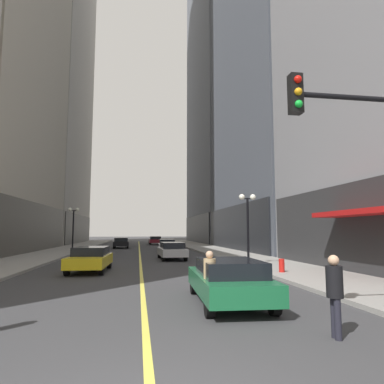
{
  "coord_description": "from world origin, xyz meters",
  "views": [
    {
      "loc": [
        -0.2,
        -4.13,
        2.18
      ],
      "look_at": [
        6.0,
        36.12,
        6.74
      ],
      "focal_mm": 32.64,
      "sensor_mm": 36.0,
      "label": 1
    }
  ],
  "objects_px": {
    "car_white": "(167,245)",
    "pedestrian_in_tan_trench": "(210,276)",
    "car_green": "(229,279)",
    "car_yellow": "(91,258)",
    "street_lamp_left_far": "(73,220)",
    "car_maroon": "(155,240)",
    "car_silver": "(172,250)",
    "street_lamp_right_mid": "(248,213)",
    "pedestrian_in_black_coat": "(335,290)",
    "car_black": "(121,242)",
    "fire_hydrant_right": "(282,267)"
  },
  "relations": [
    {
      "from": "pedestrian_in_black_coat",
      "to": "street_lamp_left_far",
      "type": "xyz_separation_m",
      "value": [
        -10.23,
        28.35,
        2.28
      ]
    },
    {
      "from": "car_green",
      "to": "car_yellow",
      "type": "bearing_deg",
      "value": 119.66
    },
    {
      "from": "pedestrian_in_tan_trench",
      "to": "car_maroon",
      "type": "bearing_deg",
      "value": 89.07
    },
    {
      "from": "car_yellow",
      "to": "street_lamp_left_far",
      "type": "height_order",
      "value": "street_lamp_left_far"
    },
    {
      "from": "car_white",
      "to": "street_lamp_left_far",
      "type": "relative_size",
      "value": 0.96
    },
    {
      "from": "pedestrian_in_black_coat",
      "to": "car_maroon",
      "type": "bearing_deg",
      "value": 91.46
    },
    {
      "from": "car_green",
      "to": "street_lamp_left_far",
      "type": "relative_size",
      "value": 1.1
    },
    {
      "from": "street_lamp_left_far",
      "to": "pedestrian_in_black_coat",
      "type": "bearing_deg",
      "value": -70.16
    },
    {
      "from": "car_white",
      "to": "fire_hydrant_right",
      "type": "xyz_separation_m",
      "value": [
        4.08,
        -20.09,
        -0.32
      ]
    },
    {
      "from": "pedestrian_in_black_coat",
      "to": "street_lamp_right_mid",
      "type": "distance_m",
      "value": 14.12
    },
    {
      "from": "car_yellow",
      "to": "street_lamp_right_mid",
      "type": "distance_m",
      "value": 9.49
    },
    {
      "from": "pedestrian_in_black_coat",
      "to": "car_black",
      "type": "bearing_deg",
      "value": 98.86
    },
    {
      "from": "car_black",
      "to": "car_green",
      "type": "bearing_deg",
      "value": -82.26
    },
    {
      "from": "car_black",
      "to": "pedestrian_in_tan_trench",
      "type": "relative_size",
      "value": 2.8
    },
    {
      "from": "pedestrian_in_tan_trench",
      "to": "fire_hydrant_right",
      "type": "relative_size",
      "value": 2.04
    },
    {
      "from": "pedestrian_in_tan_trench",
      "to": "pedestrian_in_black_coat",
      "type": "relative_size",
      "value": 0.97
    },
    {
      "from": "car_white",
      "to": "car_yellow",
      "type": "bearing_deg",
      "value": -107.92
    },
    {
      "from": "pedestrian_in_tan_trench",
      "to": "street_lamp_left_far",
      "type": "bearing_deg",
      "value": 107.8
    },
    {
      "from": "car_green",
      "to": "pedestrian_in_black_coat",
      "type": "bearing_deg",
      "value": -70.72
    },
    {
      "from": "car_silver",
      "to": "car_white",
      "type": "relative_size",
      "value": 1.1
    },
    {
      "from": "car_yellow",
      "to": "car_white",
      "type": "relative_size",
      "value": 1.1
    },
    {
      "from": "car_green",
      "to": "pedestrian_in_tan_trench",
      "type": "bearing_deg",
      "value": -132.29
    },
    {
      "from": "car_green",
      "to": "car_white",
      "type": "bearing_deg",
      "value": 89.39
    },
    {
      "from": "car_green",
      "to": "street_lamp_right_mid",
      "type": "xyz_separation_m",
      "value": [
        3.86,
        10.01,
        2.53
      ]
    },
    {
      "from": "car_maroon",
      "to": "pedestrian_in_tan_trench",
      "type": "bearing_deg",
      "value": -90.93
    },
    {
      "from": "car_black",
      "to": "street_lamp_left_far",
      "type": "height_order",
      "value": "street_lamp_left_far"
    },
    {
      "from": "car_black",
      "to": "fire_hydrant_right",
      "type": "distance_m",
      "value": 30.85
    },
    {
      "from": "car_black",
      "to": "fire_hydrant_right",
      "type": "height_order",
      "value": "car_black"
    },
    {
      "from": "car_yellow",
      "to": "car_silver",
      "type": "xyz_separation_m",
      "value": [
        5.11,
        7.27,
        -0.0
      ]
    },
    {
      "from": "car_silver",
      "to": "car_white",
      "type": "height_order",
      "value": "same"
    },
    {
      "from": "fire_hydrant_right",
      "to": "street_lamp_right_mid",
      "type": "bearing_deg",
      "value": 97.57
    },
    {
      "from": "car_white",
      "to": "fire_hydrant_right",
      "type": "distance_m",
      "value": 20.5
    },
    {
      "from": "pedestrian_in_tan_trench",
      "to": "street_lamp_left_far",
      "type": "height_order",
      "value": "street_lamp_left_far"
    },
    {
      "from": "fire_hydrant_right",
      "to": "car_yellow",
      "type": "bearing_deg",
      "value": 162.8
    },
    {
      "from": "fire_hydrant_right",
      "to": "car_white",
      "type": "bearing_deg",
      "value": 101.48
    },
    {
      "from": "car_silver",
      "to": "street_lamp_right_mid",
      "type": "height_order",
      "value": "street_lamp_right_mid"
    },
    {
      "from": "car_white",
      "to": "pedestrian_in_tan_trench",
      "type": "distance_m",
      "value": 27.19
    },
    {
      "from": "fire_hydrant_right",
      "to": "street_lamp_left_far",
      "type": "bearing_deg",
      "value": 125.84
    },
    {
      "from": "street_lamp_right_mid",
      "to": "fire_hydrant_right",
      "type": "height_order",
      "value": "street_lamp_right_mid"
    },
    {
      "from": "car_green",
      "to": "fire_hydrant_right",
      "type": "distance_m",
      "value": 7.63
    },
    {
      "from": "pedestrian_in_tan_trench",
      "to": "fire_hydrant_right",
      "type": "height_order",
      "value": "pedestrian_in_tan_trench"
    },
    {
      "from": "car_green",
      "to": "street_lamp_right_mid",
      "type": "relative_size",
      "value": 1.1
    },
    {
      "from": "car_maroon",
      "to": "car_white",
      "type": "bearing_deg",
      "value": -89.23
    },
    {
      "from": "pedestrian_in_tan_trench",
      "to": "street_lamp_left_far",
      "type": "relative_size",
      "value": 0.37
    },
    {
      "from": "car_silver",
      "to": "fire_hydrant_right",
      "type": "height_order",
      "value": "car_silver"
    },
    {
      "from": "car_maroon",
      "to": "fire_hydrant_right",
      "type": "bearing_deg",
      "value": -83.82
    },
    {
      "from": "car_green",
      "to": "car_maroon",
      "type": "distance_m",
      "value": 46.44
    },
    {
      "from": "pedestrian_in_black_coat",
      "to": "pedestrian_in_tan_trench",
      "type": "bearing_deg",
      "value": 125.59
    },
    {
      "from": "car_yellow",
      "to": "street_lamp_right_mid",
      "type": "height_order",
      "value": "street_lamp_right_mid"
    },
    {
      "from": "street_lamp_right_mid",
      "to": "pedestrian_in_black_coat",
      "type": "bearing_deg",
      "value": -100.64
    }
  ]
}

